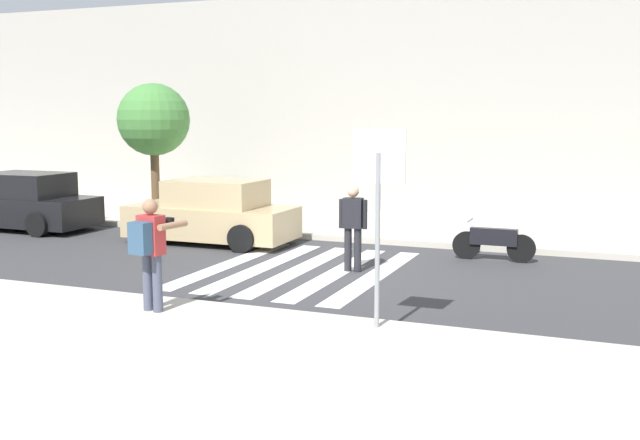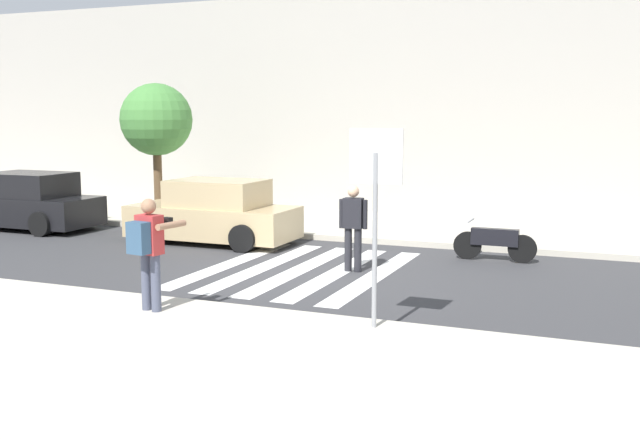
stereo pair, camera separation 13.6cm
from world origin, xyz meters
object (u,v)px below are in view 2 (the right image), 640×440
Objects in this scene: photographer_with_backpack at (149,245)px; motorcycle at (495,242)px; street_tree_west at (156,120)px; pedestrian_crossing at (353,223)px; stop_sign at (376,183)px; parked_car_tan at (214,213)px; parked_car_black at (27,203)px.

photographer_with_backpack is 0.98× the size of motorcycle.
motorcycle is 10.19m from street_tree_west.
pedestrian_crossing is at bearing -28.39° from street_tree_west.
stop_sign is 1.62× the size of photographer_with_backpack.
motorcycle is (2.43, 2.16, -0.56)m from pedestrian_crossing.
photographer_with_backpack reaches higher than motorcycle.
photographer_with_backpack is 6.89m from parked_car_tan.
stop_sign is 12.08m from street_tree_west.
parked_car_black is 1.00× the size of parked_car_tan.
pedestrian_crossing is (-1.77, 4.03, -1.20)m from stop_sign.
pedestrian_crossing is 0.42× the size of parked_car_black.
parked_car_black is (-8.45, 6.37, -0.44)m from photographer_with_backpack.
stop_sign reaches higher than parked_car_black.
photographer_with_backpack is 10.59m from parked_car_black.
parked_car_tan is at bearing -34.41° from street_tree_west.
street_tree_west is (-7.28, 3.93, 1.97)m from pedestrian_crossing.
parked_car_tan reaches higher than motorcycle.
photographer_with_backpack is 10.28m from street_tree_west.
street_tree_west is (-3.02, 2.07, 2.22)m from parked_car_tan.
parked_car_tan is (5.86, 0.00, 0.00)m from parked_car_black.
photographer_with_backpack is at bearing -67.89° from parked_car_tan.
parked_car_black is 1.07× the size of street_tree_west.
pedestrian_crossing is at bearing -10.44° from parked_car_black.
stop_sign reaches higher than pedestrian_crossing.
pedestrian_crossing reaches higher than motorcycle.
parked_car_black is at bearing -178.63° from motorcycle.
stop_sign is 8.56m from parked_car_tan.
stop_sign is at bearing 7.80° from photographer_with_backpack.
parked_car_tan is (-4.26, 1.86, -0.25)m from pedestrian_crossing.
parked_car_black is at bearing 153.62° from stop_sign.
parked_car_black and parked_car_tan have the same top height.
motorcycle is at bearing -10.31° from street_tree_west.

